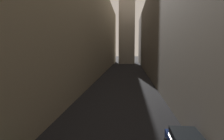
# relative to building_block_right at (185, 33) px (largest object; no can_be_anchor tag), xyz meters

# --- Properties ---
(ground_plane) EXTENTS (264.00, 264.00, 0.00)m
(ground_plane) POSITION_rel_building_block_right_xyz_m (-13.12, -2.00, -9.88)
(ground_plane) COLOR black
(building_block_left) EXTENTS (10.38, 108.00, 22.47)m
(building_block_left) POSITION_rel_building_block_right_xyz_m (-23.81, 0.00, 1.35)
(building_block_left) COLOR gray
(building_block_left) RESTS_ON ground
(building_block_right) EXTENTS (15.25, 108.00, 19.77)m
(building_block_right) POSITION_rel_building_block_right_xyz_m (0.00, 0.00, 0.00)
(building_block_right) COLOR #60594F
(building_block_right) RESTS_ON ground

